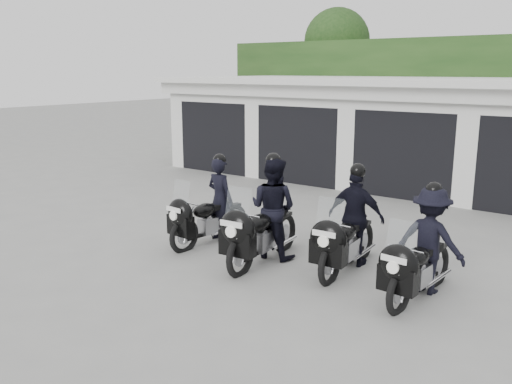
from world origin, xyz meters
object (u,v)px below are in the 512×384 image
Objects in this scene: police_bike_a at (210,208)px; police_bike_c at (352,224)px; police_bike_d at (425,247)px; police_bike_b at (267,215)px.

police_bike_c reaches higher than police_bike_a.
police_bike_d is (1.35, -0.37, -0.03)m from police_bike_c.
police_bike_c is at bearing 169.06° from police_bike_d.
police_bike_b is at bearing -173.01° from police_bike_d.
police_bike_b reaches higher than police_bike_a.
police_bike_b is at bearing -162.93° from police_bike_c.
police_bike_c is 1.05× the size of police_bike_d.
police_bike_c is at bearing 15.92° from police_bike_b.
police_bike_b is (1.41, -0.13, 0.12)m from police_bike_a.
police_bike_b reaches higher than police_bike_d.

